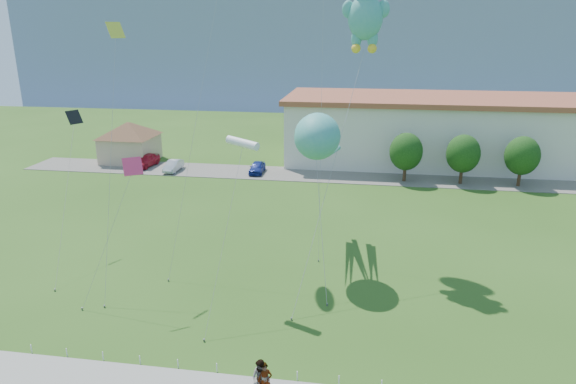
{
  "coord_description": "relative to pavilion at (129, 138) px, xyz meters",
  "views": [
    {
      "loc": [
        5.81,
        -21.89,
        16.14
      ],
      "look_at": [
        1.08,
        8.0,
        6.51
      ],
      "focal_mm": 32.0,
      "sensor_mm": 36.0,
      "label": 1
    }
  ],
  "objects": [
    {
      "name": "parked_car_red",
      "position": [
        3.1,
        -2.44,
        -2.19
      ],
      "size": [
        2.28,
        4.73,
        1.56
      ],
      "primitive_type": "imported",
      "rotation": [
        0.0,
        0.0,
        -0.1
      ],
      "color": "#B61629",
      "rests_on": "parking_strip"
    },
    {
      "name": "parked_car_blue",
      "position": [
        17.19,
        -3.21,
        -2.31
      ],
      "size": [
        1.6,
        3.84,
        1.3
      ],
      "primitive_type": "imported",
      "rotation": [
        0.0,
        0.0,
        0.02
      ],
      "color": "navy",
      "rests_on": "parking_strip"
    },
    {
      "name": "pavilion",
      "position": [
        0.0,
        0.0,
        0.0
      ],
      "size": [
        9.2,
        9.2,
        5.0
      ],
      "color": "tan",
      "rests_on": "ground"
    },
    {
      "name": "tree_near",
      "position": [
        34.0,
        -4.0,
        0.36
      ],
      "size": [
        3.6,
        3.6,
        5.47
      ],
      "color": "#3F2B19",
      "rests_on": "ground"
    },
    {
      "name": "small_kite_black",
      "position": [
        8.13,
        -25.36,
        5.62
      ],
      "size": [
        3.18,
        9.39,
        10.23
      ],
      "color": "black",
      "rests_on": "ground"
    },
    {
      "name": "parked_car_silver",
      "position": [
        7.18,
        -3.92,
        -2.33
      ],
      "size": [
        1.35,
        3.84,
        1.26
      ],
      "primitive_type": "imported",
      "rotation": [
        0.0,
        0.0,
        0.0
      ],
      "color": "#BABBC2",
      "rests_on": "parking_strip"
    },
    {
      "name": "small_kite_pink",
      "position": [
        15.93,
        -32.72,
        4.59
      ],
      "size": [
        3.61,
        3.12,
        8.86
      ],
      "color": "#EF3563",
      "rests_on": "ground"
    },
    {
      "name": "small_kite_white",
      "position": [
        22.46,
        -30.84,
        6.57
      ],
      "size": [
        1.2,
        7.3,
        10.12
      ],
      "color": "white",
      "rests_on": "ground"
    },
    {
      "name": "octopus_kite",
      "position": [
        26.49,
        -25.43,
        5.7
      ],
      "size": [
        3.09,
        11.97,
        10.89
      ],
      "color": "teal",
      "rests_on": "ground"
    },
    {
      "name": "teddy_bear_kite",
      "position": [
        29.27,
        -22.98,
        14.22
      ],
      "size": [
        4.99,
        12.14,
        19.65
      ],
      "color": "teal",
      "rests_on": "ground"
    },
    {
      "name": "small_kite_yellow",
      "position": [
        13.66,
        -28.58,
        10.85
      ],
      "size": [
        1.66,
        7.46,
        16.51
      ],
      "color": "yellow",
      "rests_on": "ground"
    },
    {
      "name": "pedestrian_right",
      "position": [
        25.57,
        -40.86,
        -1.96
      ],
      "size": [
        1.12,
        0.98,
        1.93
      ],
      "primitive_type": "imported",
      "rotation": [
        0.0,
        0.0,
        -0.31
      ],
      "color": "gray",
      "rests_on": "sidewalk"
    },
    {
      "name": "hill_ridge",
      "position": [
        24.0,
        82.0,
        9.48
      ],
      "size": [
        160.0,
        50.0,
        25.0
      ],
      "primitive_type": "cube",
      "color": "gray",
      "rests_on": "ground"
    },
    {
      "name": "pedestrian_left",
      "position": [
        25.74,
        -40.84,
        -2.02
      ],
      "size": [
        0.73,
        0.56,
        1.8
      ],
      "primitive_type": "imported",
      "rotation": [
        0.0,
        0.0,
        0.21
      ],
      "color": "gray",
      "rests_on": "sidewalk"
    },
    {
      "name": "tree_far",
      "position": [
        46.0,
        -4.0,
        0.36
      ],
      "size": [
        3.6,
        3.6,
        5.47
      ],
      "color": "#3F2B19",
      "rests_on": "ground"
    },
    {
      "name": "parking_strip",
      "position": [
        24.0,
        -3.0,
        -2.99
      ],
      "size": [
        70.0,
        6.0,
        0.06
      ],
      "primitive_type": "cube",
      "color": "#59544C",
      "rests_on": "ground"
    },
    {
      "name": "ground",
      "position": [
        24.0,
        -38.0,
        -3.02
      ],
      "size": [
        160.0,
        160.0,
        0.0
      ],
      "primitive_type": "plane",
      "color": "#2A4E16",
      "rests_on": "ground"
    },
    {
      "name": "rope_fence",
      "position": [
        24.0,
        -39.3,
        -2.77
      ],
      "size": [
        26.05,
        0.05,
        0.5
      ],
      "color": "white",
      "rests_on": "ground"
    },
    {
      "name": "warehouse",
      "position": [
        50.0,
        6.0,
        1.1
      ],
      "size": [
        61.0,
        15.0,
        8.2
      ],
      "color": "beige",
      "rests_on": "ground"
    },
    {
      "name": "tree_mid",
      "position": [
        40.0,
        -4.0,
        0.36
      ],
      "size": [
        3.6,
        3.6,
        5.47
      ],
      "color": "#3F2B19",
      "rests_on": "ground"
    }
  ]
}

